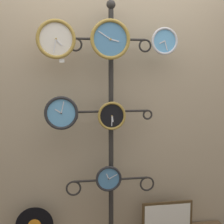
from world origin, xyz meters
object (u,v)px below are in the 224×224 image
(clock_top_center, at_px, (110,39))
(display_stand, at_px, (111,162))
(clock_middle_center, at_px, (112,116))
(clock_bottom_center, at_px, (109,179))
(picture_frame, at_px, (167,217))
(clock_top_right, at_px, (164,41))
(clock_top_left, at_px, (56,39))
(clock_middle_left, at_px, (61,113))

(clock_top_center, bearing_deg, display_stand, 77.64)
(clock_middle_center, height_order, clock_bottom_center, clock_middle_center)
(picture_frame, bearing_deg, clock_bottom_center, -174.03)
(display_stand, distance_m, clock_top_right, 1.12)
(display_stand, xyz_separation_m, clock_bottom_center, (-0.04, -0.09, -0.12))
(clock_top_center, height_order, clock_top_right, clock_top_center)
(clock_bottom_center, distance_m, picture_frame, 0.69)
(clock_top_left, xyz_separation_m, picture_frame, (0.96, 0.05, -1.57))
(clock_top_center, bearing_deg, clock_bottom_center, 116.76)
(clock_top_center, height_order, clock_middle_left, clock_top_center)
(clock_top_right, distance_m, clock_middle_left, 1.03)
(clock_top_right, height_order, clock_bottom_center, clock_top_right)
(clock_middle_left, height_order, clock_middle_center, clock_middle_left)
(display_stand, distance_m, clock_top_center, 1.04)
(clock_middle_left, distance_m, picture_frame, 1.36)
(clock_top_left, xyz_separation_m, clock_bottom_center, (0.41, -0.01, -1.15))
(clock_middle_center, bearing_deg, clock_top_center, -115.92)
(clock_top_center, bearing_deg, clock_middle_left, 177.48)
(clock_top_center, relative_size, clock_top_right, 1.42)
(clock_top_right, bearing_deg, picture_frame, 33.09)
(clock_top_left, distance_m, clock_middle_left, 0.58)
(clock_bottom_center, bearing_deg, clock_middle_left, -179.15)
(display_stand, relative_size, clock_top_left, 6.79)
(clock_middle_center, relative_size, picture_frame, 0.50)
(clock_top_center, xyz_separation_m, picture_frame, (0.54, 0.08, -1.57))
(clock_top_right, xyz_separation_m, clock_bottom_center, (-0.47, -0.01, -1.15))
(clock_top_center, relative_size, clock_middle_left, 1.19)
(clock_top_left, bearing_deg, display_stand, 10.42)
(clock_top_left, distance_m, clock_bottom_center, 1.22)
(clock_middle_center, bearing_deg, picture_frame, 4.70)
(clock_middle_center, height_order, picture_frame, clock_middle_center)
(clock_top_left, height_order, clock_middle_left, clock_top_left)
(clock_middle_left, xyz_separation_m, clock_bottom_center, (0.38, 0.01, -0.57))
(clock_top_center, bearing_deg, clock_middle_center, 64.08)
(clock_top_center, relative_size, clock_middle_center, 1.36)
(clock_top_left, xyz_separation_m, clock_middle_center, (0.44, 0.01, -0.62))
(clock_top_center, xyz_separation_m, clock_top_right, (0.46, 0.03, -0.00))
(display_stand, bearing_deg, clock_top_left, -169.58)
(clock_middle_left, bearing_deg, display_stand, 12.78)
(clock_top_right, height_order, picture_frame, clock_top_right)
(display_stand, relative_size, clock_top_right, 9.27)
(clock_bottom_center, bearing_deg, clock_middle_center, 26.20)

